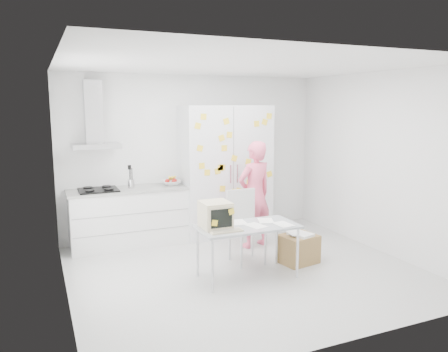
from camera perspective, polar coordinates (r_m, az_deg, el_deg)
name	(u,v)px	position (r m, az deg, el deg)	size (l,w,h in m)	color
floor	(245,271)	(6.03, 2.70, -12.31)	(4.50, 4.00, 0.02)	silver
walls	(223,165)	(6.32, -0.08, 1.48)	(4.52, 4.01, 2.70)	white
ceiling	(246,65)	(5.63, 2.91, 14.28)	(4.50, 4.00, 0.02)	white
counter_run	(129,216)	(7.07, -12.28, -5.16)	(1.84, 0.63, 1.28)	white
range_hood	(94,122)	(6.92, -16.63, 6.82)	(0.70, 0.48, 1.01)	silver
tall_cabinet	(225,171)	(7.40, 0.19, 0.67)	(1.50, 0.68, 2.20)	silver
person	(255,194)	(6.80, 4.01, -2.42)	(0.61, 0.40, 1.66)	#F45F81
desk	(228,220)	(5.50, 0.48, -5.83)	(1.29, 0.66, 1.02)	#ABB1B6
chair	(245,221)	(6.21, 2.73, -5.94)	(0.47, 0.47, 1.02)	silver
cardboard_box	(298,248)	(6.32, 9.68, -9.30)	(0.56, 0.48, 0.44)	olive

